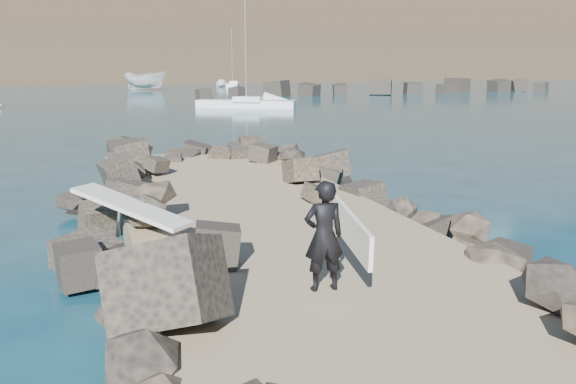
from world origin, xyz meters
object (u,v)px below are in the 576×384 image
at_px(sailboat_d, 233,85).
at_px(surfer_with_board, 328,235).
at_px(boat_imported, 145,81).
at_px(surfboard_resting, 131,212).

bearing_deg(sailboat_d, surfer_with_board, -102.25).
distance_m(boat_imported, sailboat_d, 12.61).
bearing_deg(surfer_with_board, boat_imported, 86.20).
relative_size(surfboard_resting, boat_imported, 0.42).
xyz_separation_m(boat_imported, surfer_with_board, (-5.10, -76.72, 0.24)).
bearing_deg(sailboat_d, boat_imported, -166.19).
height_order(surfboard_resting, sailboat_d, sailboat_d).
height_order(boat_imported, sailboat_d, sailboat_d).
distance_m(surfboard_resting, surfer_with_board, 4.93).
distance_m(surfer_with_board, sailboat_d, 81.58).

